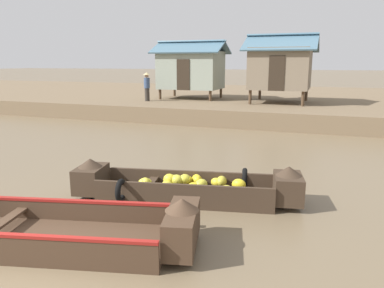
{
  "coord_description": "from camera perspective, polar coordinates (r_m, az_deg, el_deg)",
  "views": [
    {
      "loc": [
        4.28,
        -3.93,
        3.07
      ],
      "look_at": [
        0.92,
        5.31,
        0.91
      ],
      "focal_mm": 34.81,
      "sensor_mm": 36.0,
      "label": 1
    }
  ],
  "objects": [
    {
      "name": "ground_plane",
      "position": [
        14.89,
        2.84,
        0.49
      ],
      "size": [
        300.0,
        300.0,
        0.0
      ],
      "primitive_type": "plane",
      "color": "#726047"
    },
    {
      "name": "riverbank_strip",
      "position": [
        27.33,
        10.95,
        6.62
      ],
      "size": [
        160.0,
        20.0,
        0.84
      ],
      "primitive_type": "cube",
      "color": "#756047",
      "rests_on": "ground"
    },
    {
      "name": "banana_boat",
      "position": [
        8.46,
        -0.89,
        -6.53
      ],
      "size": [
        5.17,
        2.27,
        0.89
      ],
      "color": "#3D2D21",
      "rests_on": "ground"
    },
    {
      "name": "viewer_boat",
      "position": [
        6.99,
        -21.11,
        -11.91
      ],
      "size": [
        5.27,
        2.51,
        0.92
      ],
      "color": "#473323",
      "rests_on": "ground"
    },
    {
      "name": "stilt_house_left",
      "position": [
        23.59,
        -0.14,
        11.43
      ],
      "size": [
        4.34,
        3.21,
        3.55
      ],
      "color": "#4C3826",
      "rests_on": "riverbank_strip"
    },
    {
      "name": "stilt_house_mid_left",
      "position": [
        21.71,
        13.46,
        11.37
      ],
      "size": [
        3.85,
        3.91,
        3.78
      ],
      "color": "#4C3826",
      "rests_on": "riverbank_strip"
    },
    {
      "name": "vendor_person",
      "position": [
        22.18,
        -6.92,
        8.94
      ],
      "size": [
        0.44,
        0.44,
        1.66
      ],
      "color": "#332D28",
      "rests_on": "riverbank_strip"
    }
  ]
}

